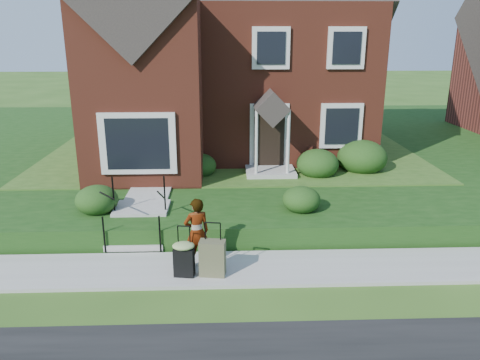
{
  "coord_description": "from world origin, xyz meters",
  "views": [
    {
      "loc": [
        -0.34,
        -9.31,
        4.99
      ],
      "look_at": [
        0.08,
        2.0,
        1.48
      ],
      "focal_mm": 35.0,
      "sensor_mm": 36.0,
      "label": 1
    }
  ],
  "objects_px": {
    "woman": "(197,232)",
    "suitcase_black": "(184,257)",
    "suitcase_olive": "(213,258)",
    "front_steps": "(139,220)"
  },
  "relations": [
    {
      "from": "front_steps",
      "to": "woman",
      "type": "relative_size",
      "value": 1.29
    },
    {
      "from": "woman",
      "to": "suitcase_black",
      "type": "bearing_deg",
      "value": 42.96
    },
    {
      "from": "suitcase_black",
      "to": "suitcase_olive",
      "type": "bearing_deg",
      "value": 10.66
    },
    {
      "from": "suitcase_black",
      "to": "woman",
      "type": "bearing_deg",
      "value": 71.8
    },
    {
      "from": "front_steps",
      "to": "suitcase_black",
      "type": "bearing_deg",
      "value": -59.17
    },
    {
      "from": "woman",
      "to": "suitcase_olive",
      "type": "bearing_deg",
      "value": 106.44
    },
    {
      "from": "woman",
      "to": "suitcase_black",
      "type": "xyz_separation_m",
      "value": [
        -0.25,
        -0.49,
        -0.35
      ]
    },
    {
      "from": "front_steps",
      "to": "suitcase_black",
      "type": "relative_size",
      "value": 1.8
    },
    {
      "from": "front_steps",
      "to": "suitcase_olive",
      "type": "bearing_deg",
      "value": -48.69
    },
    {
      "from": "front_steps",
      "to": "suitcase_black",
      "type": "distance_m",
      "value": 2.55
    }
  ]
}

